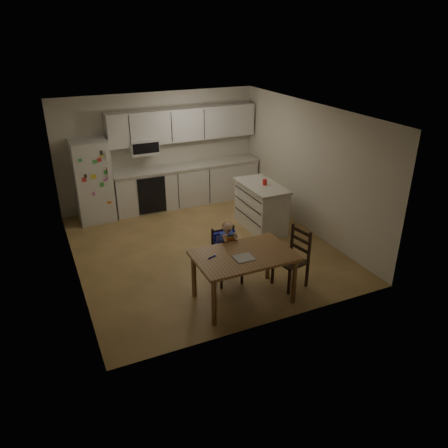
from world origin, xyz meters
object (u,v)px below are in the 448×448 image
at_px(chair_booster, 226,245).
at_px(refrigerator, 93,181).
at_px(dining_table, 244,261).
at_px(kitchen_island, 261,206).
at_px(red_cup, 265,182).
at_px(chair_side, 295,254).

bearing_deg(chair_booster, refrigerator, 114.90).
relative_size(refrigerator, dining_table, 1.17).
bearing_deg(kitchen_island, refrigerator, 148.05).
relative_size(kitchen_island, red_cup, 11.57).
bearing_deg(refrigerator, dining_table, -69.60).
xyz_separation_m(red_cup, dining_table, (-1.53, -2.11, -0.31)).
xyz_separation_m(refrigerator, kitchen_island, (2.96, -1.84, -0.38)).
bearing_deg(refrigerator, red_cup, -31.89).
height_order(red_cup, dining_table, red_cup).
distance_m(red_cup, chair_side, 2.17).
relative_size(kitchen_island, dining_table, 0.87).
bearing_deg(refrigerator, chair_side, -58.22).
bearing_deg(kitchen_island, red_cup, -28.30).
relative_size(kitchen_island, chair_booster, 1.20).
xyz_separation_m(dining_table, chair_side, (0.94, 0.07, -0.13)).
distance_m(kitchen_island, dining_table, 2.61).
bearing_deg(red_cup, refrigerator, 148.11).
height_order(kitchen_island, red_cup, red_cup).
relative_size(kitchen_island, chair_side, 1.33).
height_order(refrigerator, red_cup, refrigerator).
xyz_separation_m(refrigerator, red_cup, (3.01, -1.87, 0.13)).
distance_m(red_cup, dining_table, 2.62).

